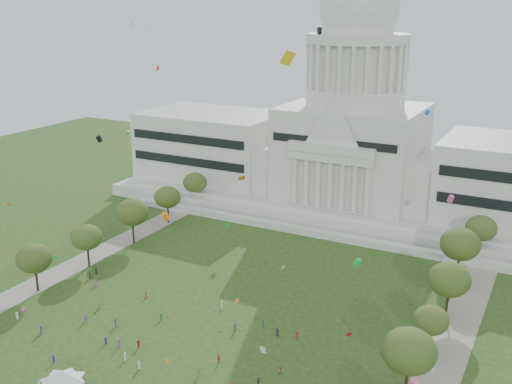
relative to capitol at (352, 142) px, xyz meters
name	(u,v)px	position (x,y,z in m)	size (l,w,h in m)	color
ground	(142,381)	(0.00, -113.59, -22.30)	(400.00, 400.00, 0.00)	#284417
capitol	(352,142)	(0.00, 0.00, 0.00)	(160.00, 64.50, 91.30)	beige
path_left	(67,269)	(-48.00, -83.59, -22.28)	(8.00, 160.00, 0.04)	gray
path_right	(442,368)	(48.00, -83.59, -22.28)	(8.00, 160.00, 0.04)	gray
row_tree_l_2	(34,258)	(-45.04, -96.29, -13.79)	(8.42, 8.42, 11.97)	black
row_tree_r_2	(409,351)	(44.17, -96.15, -12.64)	(9.55, 9.55, 13.58)	black
row_tree_l_3	(87,237)	(-44.09, -79.67, -14.09)	(8.12, 8.12, 11.55)	black
row_tree_r_3	(431,320)	(44.40, -79.10, -15.21)	(7.01, 7.01, 9.98)	black
row_tree_l_4	(132,212)	(-44.08, -61.17, -12.90)	(9.29, 9.29, 13.21)	black
row_tree_r_4	(449,280)	(44.76, -63.55, -13.01)	(9.19, 9.19, 13.06)	black
row_tree_l_5	(167,197)	(-45.22, -42.58, -13.88)	(8.33, 8.33, 11.85)	black
row_tree_r_5	(460,244)	(43.49, -43.40, -12.37)	(9.82, 9.82, 13.96)	black
row_tree_l_6	(195,182)	(-46.87, -24.45, -14.02)	(8.19, 8.19, 11.64)	black
row_tree_r_6	(481,228)	(45.96, -25.46, -13.79)	(8.42, 8.42, 11.97)	black
event_tent	(62,376)	(-9.93, -123.07, -18.63)	(10.97, 10.97, 4.72)	#4C4C4C
person_2	(281,370)	(21.68, -99.75, -21.40)	(0.87, 0.54, 1.79)	olive
person_3	(198,372)	(8.25, -107.19, -21.48)	(1.05, 0.54, 1.63)	#33723F
person_4	(219,359)	(9.41, -101.77, -21.48)	(0.96, 0.52, 1.63)	#B21E1E
person_5	(138,344)	(-7.60, -104.93, -21.46)	(1.55, 0.61, 1.67)	#B21E1E
person_7	(39,384)	(-14.96, -123.93, -21.45)	(0.62, 0.45, 1.69)	silver
person_8	(116,323)	(-17.11, -100.59, -21.38)	(0.89, 0.55, 1.83)	#994C8C
person_10	(258,381)	(19.55, -104.62, -21.48)	(0.96, 0.52, 1.64)	#4C4C51
distant_crowd	(135,323)	(-13.45, -98.76, -21.43)	(58.78, 37.19, 1.95)	silver
kite_swarm	(202,223)	(6.56, -101.93, 5.98)	(92.12, 102.19, 64.91)	blue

